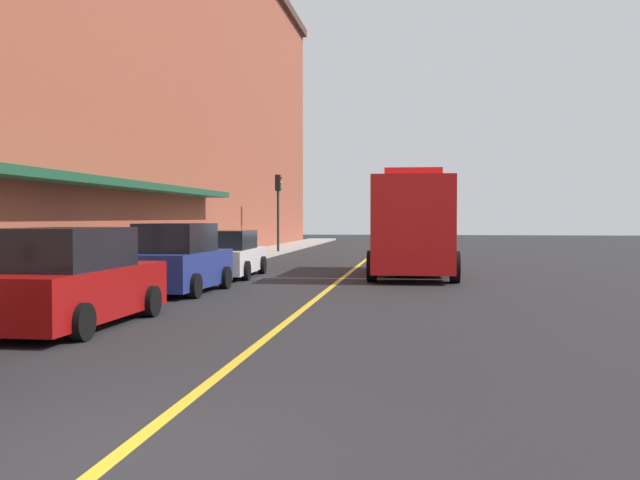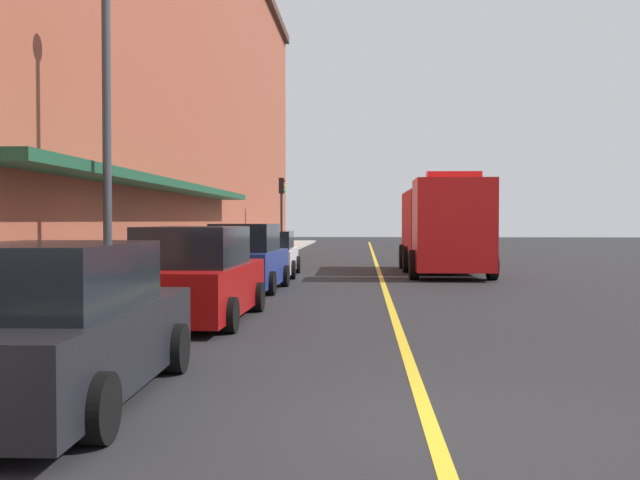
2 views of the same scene
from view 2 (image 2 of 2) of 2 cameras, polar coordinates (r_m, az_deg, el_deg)
name	(u,v)px [view 2 (image 2 of 2)]	position (r m, az deg, el deg)	size (l,w,h in m)	color
ground_plane	(377,265)	(31.98, 4.54, -2.01)	(112.00, 112.00, 0.00)	#232326
sidewalk_left	(239,263)	(32.45, -6.48, -1.83)	(2.40, 70.00, 0.15)	#9E9B93
lane_center_stripe	(377,265)	(31.98, 4.54, -2.00)	(0.16, 70.00, 0.01)	gold
brick_building_left	(53,60)	(34.50, -20.46, 13.29)	(14.84, 64.00, 18.10)	brown
parked_car_0	(56,328)	(8.26, -20.25, -6.59)	(2.20, 4.81, 1.73)	black
parked_car_1	(196,277)	(14.21, -9.81, -2.94)	(2.20, 4.86, 1.85)	maroon
parked_car_2	(247,260)	(20.28, -5.87, -1.57)	(2.13, 4.20, 1.89)	navy
parked_car_3	(269,255)	(25.60, -4.05, -1.18)	(2.14, 4.69, 1.61)	silver
fire_truck	(443,228)	(26.99, 9.77, 0.97)	(2.94, 7.90, 3.60)	red
parking_meter_0	(29,285)	(10.92, -22.13, -3.34)	(0.14, 0.18, 1.33)	#4C4C51
parking_meter_1	(213,250)	(22.82, -8.50, -0.77)	(0.14, 0.18, 1.33)	#4C4C51
parking_meter_2	(234,246)	(26.33, -6.90, -0.46)	(0.14, 0.18, 1.33)	#4C4C51
street_lamp_left	(107,103)	(15.72, -16.63, 10.37)	(0.44, 0.44, 6.94)	#33383D
traffic_light_near	(282,200)	(41.35, -3.07, 3.17)	(0.38, 0.36, 4.30)	#232326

